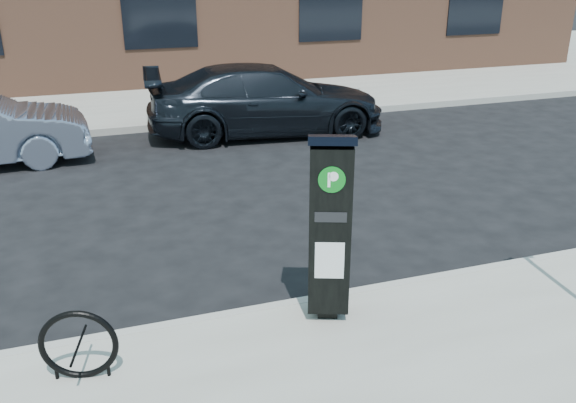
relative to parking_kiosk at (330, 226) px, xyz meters
name	(u,v)px	position (x,y,z in m)	size (l,w,h in m)	color
ground	(323,307)	(0.10, 0.35, -1.14)	(120.00, 120.00, 0.00)	black
sidewalk_far	(156,78)	(0.10, 14.35, -1.07)	(60.00, 12.00, 0.15)	gray
curb_near	(324,302)	(0.10, 0.33, -1.07)	(60.00, 0.12, 0.16)	#9E9B93
curb_far	(191,125)	(0.10, 8.37, -1.07)	(60.00, 0.12, 0.16)	#9E9B93
parking_kiosk	(330,226)	(0.00, 0.00, 0.00)	(0.55, 0.52, 1.94)	black
bike_rack	(79,345)	(-2.41, -0.26, -0.66)	(0.67, 0.21, 0.68)	black
car_dark	(266,100)	(1.60, 7.41, -0.41)	(2.07, 5.08, 1.47)	black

